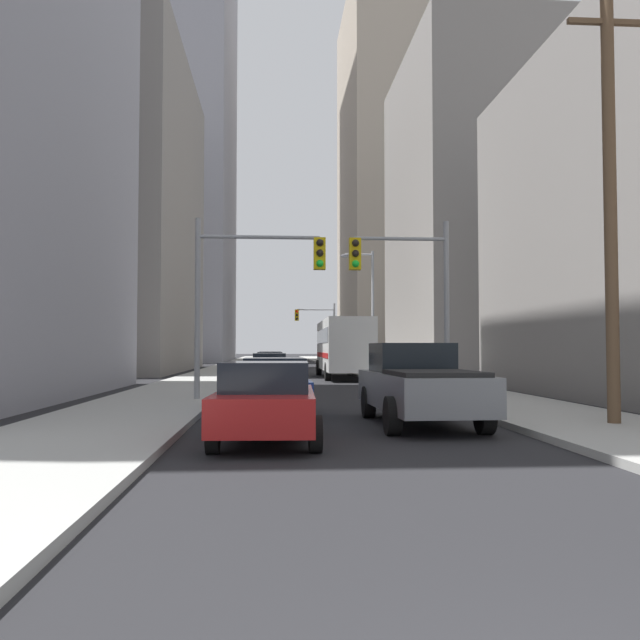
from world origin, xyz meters
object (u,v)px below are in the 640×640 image
(sedan_green, at_px, (270,361))
(traffic_signal_far_right, at_px, (317,324))
(sedan_silver, at_px, (269,368))
(traffic_signal_near_left, at_px, (254,278))
(pickup_truck_grey, at_px, (419,384))
(city_bus, at_px, (343,345))
(sedan_white, at_px, (270,364))
(sedan_red, at_px, (265,401))
(traffic_signal_near_right, at_px, (405,280))
(sedan_blue, at_px, (274,386))

(sedan_green, xyz_separation_m, traffic_signal_far_right, (4.36, 12.65, 3.27))
(sedan_silver, relative_size, traffic_signal_near_left, 0.71)
(pickup_truck_grey, distance_m, sedan_green, 34.96)
(city_bus, xyz_separation_m, sedan_white, (-4.35, 3.98, -1.16))
(city_bus, bearing_deg, traffic_signal_far_right, 90.04)
(sedan_silver, relative_size, sedan_green, 1.00)
(sedan_white, distance_m, traffic_signal_far_right, 20.18)
(city_bus, xyz_separation_m, sedan_red, (-4.27, -26.69, -1.16))
(sedan_green, bearing_deg, pickup_truck_grey, -84.03)
(sedan_red, height_order, traffic_signal_near_right, traffic_signal_near_right)
(sedan_blue, xyz_separation_m, sedan_silver, (-0.24, 15.55, 0.00))
(sedan_white, xyz_separation_m, traffic_signal_near_right, (4.56, -21.63, 3.25))
(city_bus, distance_m, traffic_signal_far_right, 23.51)
(sedan_blue, height_order, traffic_signal_near_left, traffic_signal_near_left)
(sedan_white, height_order, traffic_signal_near_right, traffic_signal_near_right)
(sedan_white, bearing_deg, traffic_signal_far_right, 77.43)
(city_bus, distance_m, traffic_signal_near_right, 17.77)
(traffic_signal_far_right, bearing_deg, sedan_white, -102.57)
(sedan_red, bearing_deg, sedan_green, 90.16)
(pickup_truck_grey, relative_size, traffic_signal_far_right, 0.91)
(traffic_signal_near_right, bearing_deg, sedan_blue, -137.11)
(traffic_signal_near_left, distance_m, traffic_signal_far_right, 41.34)
(sedan_white, height_order, sedan_green, same)
(sedan_white, bearing_deg, sedan_blue, -89.44)
(sedan_blue, xyz_separation_m, sedan_white, (-0.25, 25.63, 0.00))
(pickup_truck_grey, distance_m, sedan_silver, 18.26)
(city_bus, height_order, traffic_signal_near_left, traffic_signal_near_left)
(traffic_signal_near_left, relative_size, traffic_signal_far_right, 1.00)
(sedan_silver, distance_m, sedan_green, 16.86)
(pickup_truck_grey, bearing_deg, sedan_green, 95.97)
(city_bus, distance_m, sedan_silver, 7.57)
(sedan_white, bearing_deg, sedan_silver, -89.92)
(sedan_silver, bearing_deg, traffic_signal_near_left, -92.08)
(sedan_green, height_order, traffic_signal_near_right, traffic_signal_near_right)
(city_bus, xyz_separation_m, sedan_blue, (-4.10, -21.65, -1.16))
(sedan_blue, distance_m, traffic_signal_far_right, 45.37)
(sedan_white, xyz_separation_m, traffic_signal_far_right, (4.33, 19.44, 3.27))
(sedan_blue, bearing_deg, pickup_truck_grey, -35.02)
(city_bus, relative_size, sedan_green, 2.73)
(pickup_truck_grey, xyz_separation_m, traffic_signal_near_right, (0.95, 6.35, 3.09))
(traffic_signal_far_right, bearing_deg, traffic_signal_near_right, -89.69)
(city_bus, height_order, pickup_truck_grey, city_bus)
(sedan_green, distance_m, traffic_signal_near_right, 28.96)
(traffic_signal_far_right, bearing_deg, pickup_truck_grey, -90.87)
(sedan_green, xyz_separation_m, traffic_signal_near_right, (4.58, -28.41, 3.25))
(sedan_blue, bearing_deg, traffic_signal_near_left, 99.32)
(sedan_silver, height_order, sedan_green, same)
(sedan_red, distance_m, traffic_signal_near_left, 9.64)
(sedan_red, relative_size, sedan_green, 1.01)
(sedan_white, bearing_deg, traffic_signal_near_right, -78.10)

